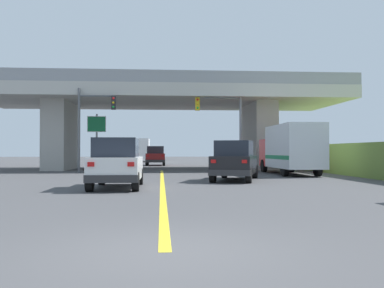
{
  "coord_description": "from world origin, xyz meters",
  "views": [
    {
      "loc": [
        -0.06,
        -6.25,
        1.5
      ],
      "look_at": [
        1.5,
        14.84,
        1.86
      ],
      "focal_mm": 39.32,
      "sensor_mm": 36.0,
      "label": 1
    }
  ],
  "objects_px": {
    "traffic_signal_farside": "(91,119)",
    "highway_sign": "(97,130)",
    "semi_truck_distant": "(141,150)",
    "box_truck": "(291,149)",
    "suv_lead": "(117,163)",
    "sedan_oncoming": "(155,156)",
    "suv_crossing": "(235,161)",
    "traffic_signal_nearside": "(226,119)"
  },
  "relations": [
    {
      "from": "suv_crossing",
      "to": "semi_truck_distant",
      "type": "relative_size",
      "value": 0.76
    },
    {
      "from": "box_truck",
      "to": "traffic_signal_nearside",
      "type": "distance_m",
      "value": 5.9
    },
    {
      "from": "sedan_oncoming",
      "to": "semi_truck_distant",
      "type": "distance_m",
      "value": 15.78
    },
    {
      "from": "suv_crossing",
      "to": "suv_lead",
      "type": "bearing_deg",
      "value": -127.16
    },
    {
      "from": "traffic_signal_farside",
      "to": "highway_sign",
      "type": "relative_size",
      "value": 1.36
    },
    {
      "from": "suv_crossing",
      "to": "semi_truck_distant",
      "type": "bearing_deg",
      "value": 116.93
    },
    {
      "from": "suv_lead",
      "to": "highway_sign",
      "type": "bearing_deg",
      "value": 101.54
    },
    {
      "from": "traffic_signal_nearside",
      "to": "semi_truck_distant",
      "type": "distance_m",
      "value": 30.69
    },
    {
      "from": "box_truck",
      "to": "semi_truck_distant",
      "type": "relative_size",
      "value": 1.11
    },
    {
      "from": "suv_crossing",
      "to": "traffic_signal_farside",
      "type": "bearing_deg",
      "value": 152.52
    },
    {
      "from": "suv_crossing",
      "to": "traffic_signal_nearside",
      "type": "height_order",
      "value": "traffic_signal_nearside"
    },
    {
      "from": "traffic_signal_farside",
      "to": "semi_truck_distant",
      "type": "relative_size",
      "value": 0.88
    },
    {
      "from": "box_truck",
      "to": "sedan_oncoming",
      "type": "relative_size",
      "value": 1.61
    },
    {
      "from": "suv_lead",
      "to": "sedan_oncoming",
      "type": "bearing_deg",
      "value": 87.48
    },
    {
      "from": "suv_lead",
      "to": "semi_truck_distant",
      "type": "xyz_separation_m",
      "value": [
        -1.05,
        43.03,
        0.67
      ]
    },
    {
      "from": "suv_crossing",
      "to": "traffic_signal_farside",
      "type": "xyz_separation_m",
      "value": [
        -8.71,
        8.64,
        2.78
      ]
    },
    {
      "from": "suv_lead",
      "to": "traffic_signal_farside",
      "type": "height_order",
      "value": "traffic_signal_farside"
    },
    {
      "from": "semi_truck_distant",
      "to": "traffic_signal_nearside",
      "type": "bearing_deg",
      "value": -75.61
    },
    {
      "from": "suv_crossing",
      "to": "traffic_signal_nearside",
      "type": "distance_m",
      "value": 9.87
    },
    {
      "from": "suv_lead",
      "to": "box_truck",
      "type": "relative_size",
      "value": 0.58
    },
    {
      "from": "sedan_oncoming",
      "to": "traffic_signal_nearside",
      "type": "height_order",
      "value": "traffic_signal_nearside"
    },
    {
      "from": "suv_lead",
      "to": "sedan_oncoming",
      "type": "xyz_separation_m",
      "value": [
        1.21,
        27.42,
        0.0
      ]
    },
    {
      "from": "suv_lead",
      "to": "traffic_signal_nearside",
      "type": "relative_size",
      "value": 0.72
    },
    {
      "from": "traffic_signal_farside",
      "to": "semi_truck_distant",
      "type": "height_order",
      "value": "traffic_signal_farside"
    },
    {
      "from": "traffic_signal_nearside",
      "to": "semi_truck_distant",
      "type": "relative_size",
      "value": 0.89
    },
    {
      "from": "box_truck",
      "to": "traffic_signal_farside",
      "type": "relative_size",
      "value": 1.26
    },
    {
      "from": "suv_lead",
      "to": "sedan_oncoming",
      "type": "distance_m",
      "value": 27.45
    },
    {
      "from": "traffic_signal_nearside",
      "to": "traffic_signal_farside",
      "type": "xyz_separation_m",
      "value": [
        -9.69,
        -0.75,
        -0.1
      ]
    },
    {
      "from": "box_truck",
      "to": "traffic_signal_farside",
      "type": "bearing_deg",
      "value": 165.71
    },
    {
      "from": "suv_crossing",
      "to": "highway_sign",
      "type": "height_order",
      "value": "highway_sign"
    },
    {
      "from": "highway_sign",
      "to": "semi_truck_distant",
      "type": "distance_m",
      "value": 27.61
    },
    {
      "from": "semi_truck_distant",
      "to": "suv_lead",
      "type": "bearing_deg",
      "value": -88.6
    },
    {
      "from": "sedan_oncoming",
      "to": "suv_lead",
      "type": "bearing_deg",
      "value": -92.52
    },
    {
      "from": "suv_lead",
      "to": "box_truck",
      "type": "height_order",
      "value": "box_truck"
    },
    {
      "from": "semi_truck_distant",
      "to": "traffic_signal_farside",
      "type": "bearing_deg",
      "value": -93.93
    },
    {
      "from": "highway_sign",
      "to": "sedan_oncoming",
      "type": "bearing_deg",
      "value": 69.78
    },
    {
      "from": "sedan_oncoming",
      "to": "semi_truck_distant",
      "type": "bearing_deg",
      "value": 98.23
    },
    {
      "from": "traffic_signal_farside",
      "to": "semi_truck_distant",
      "type": "distance_m",
      "value": 30.54
    },
    {
      "from": "box_truck",
      "to": "suv_crossing",
      "type": "bearing_deg",
      "value": -130.88
    },
    {
      "from": "sedan_oncoming",
      "to": "box_truck",
      "type": "bearing_deg",
      "value": -63.84
    },
    {
      "from": "suv_lead",
      "to": "semi_truck_distant",
      "type": "height_order",
      "value": "semi_truck_distant"
    },
    {
      "from": "box_truck",
      "to": "traffic_signal_nearside",
      "type": "height_order",
      "value": "traffic_signal_nearside"
    }
  ]
}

